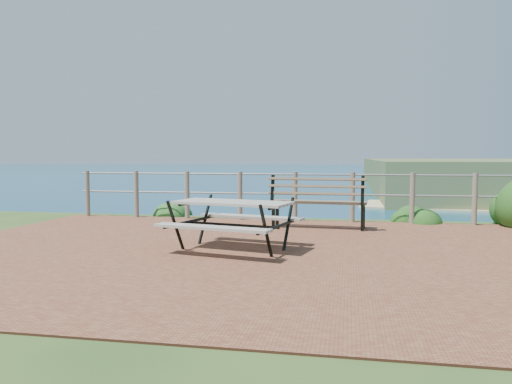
% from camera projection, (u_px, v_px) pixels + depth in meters
% --- Properties ---
extents(ground, '(10.00, 7.00, 0.12)m').
position_uv_depth(ground, '(269.00, 253.00, 6.92)').
color(ground, brown).
rests_on(ground, ground).
extents(ocean, '(1200.00, 1200.00, 0.00)m').
position_uv_depth(ocean, '(346.00, 160.00, 203.02)').
color(ocean, '#166F86').
rests_on(ocean, ground).
extents(safety_railing, '(9.40, 0.10, 1.00)m').
position_uv_depth(safety_railing, '(295.00, 194.00, 10.16)').
color(safety_railing, '#6B5B4C').
rests_on(safety_railing, ground).
extents(picnic_table, '(1.74, 1.39, 0.69)m').
position_uv_depth(picnic_table, '(233.00, 220.00, 7.01)').
color(picnic_table, '#A29B92').
rests_on(picnic_table, ground).
extents(park_bench, '(1.77, 0.58, 0.98)m').
position_uv_depth(park_bench, '(318.00, 194.00, 9.12)').
color(park_bench, brown).
rests_on(park_bench, ground).
extents(shrub_lip_west, '(0.69, 0.69, 0.40)m').
position_uv_depth(shrub_lip_west, '(172.00, 215.00, 11.43)').
color(shrub_lip_west, '#235720').
rests_on(shrub_lip_west, ground).
extents(shrub_lip_east, '(0.80, 0.80, 0.55)m').
position_uv_depth(shrub_lip_east, '(415.00, 222.00, 10.15)').
color(shrub_lip_east, '#174013').
rests_on(shrub_lip_east, ground).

